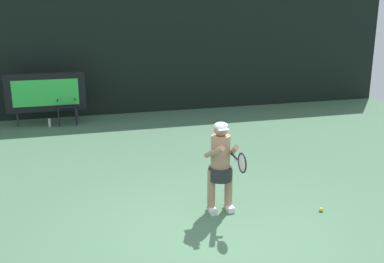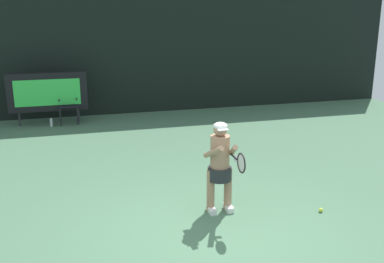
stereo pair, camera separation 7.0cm
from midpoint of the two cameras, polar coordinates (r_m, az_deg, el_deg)
ground at (r=6.60m, az=3.56°, el=-14.03°), size 18.00×22.00×0.03m
backdrop_screen at (r=14.29m, az=-8.25°, el=9.50°), size 18.00×0.12×3.66m
scoreboard at (r=13.40m, az=-18.32°, el=4.77°), size 2.20×0.21×1.50m
umpire_chair at (r=13.40m, az=-15.89°, el=3.52°), size 0.52×0.44×1.08m
water_bottle at (r=13.31m, az=-17.88°, el=1.10°), size 0.07×0.07×0.27m
tennis_player at (r=7.22m, az=3.40°, el=-4.06°), size 0.53×0.61×1.51m
tennis_racket at (r=6.74m, az=6.06°, el=-3.95°), size 0.03×0.60×0.31m
tennis_ball_loose at (r=7.76m, az=15.93°, el=-9.57°), size 0.07×0.07×0.07m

